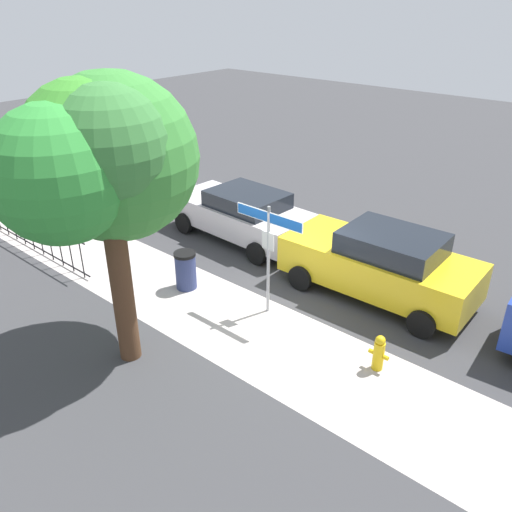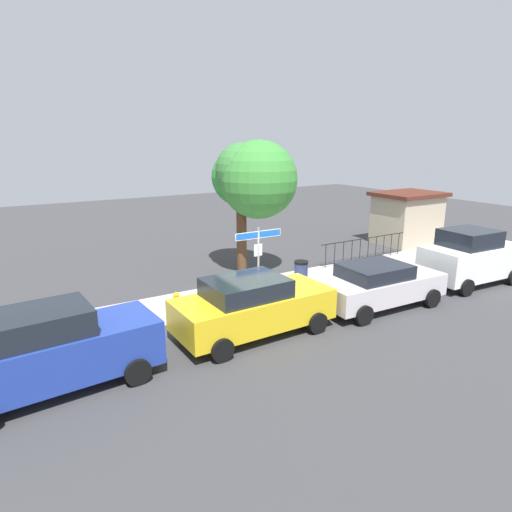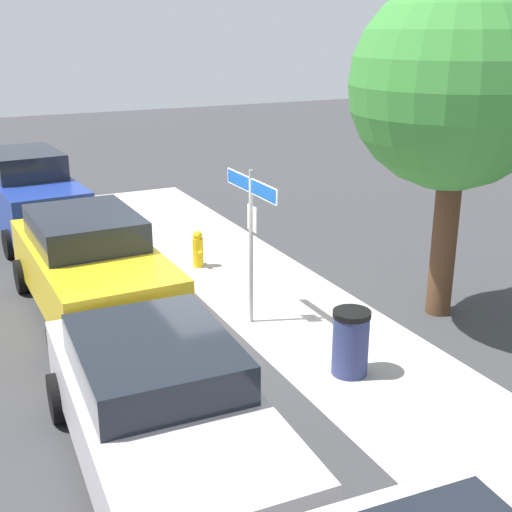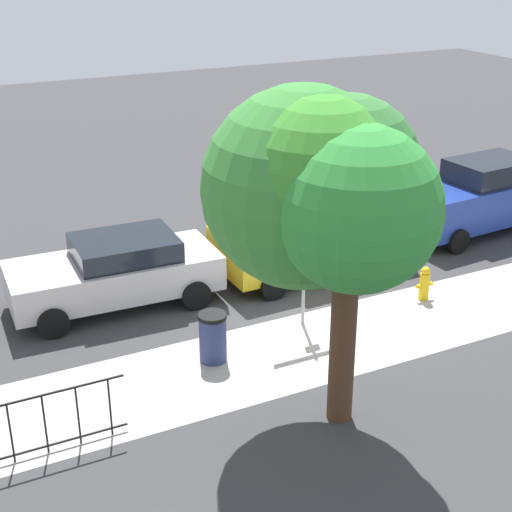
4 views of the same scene
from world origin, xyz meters
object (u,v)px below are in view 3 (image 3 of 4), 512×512
shade_tree (471,76)px  car_silver (161,406)px  street_sign (251,213)px  fire_hydrant (198,249)px  trash_bin (351,342)px  car_blue (30,194)px  car_yellow (91,264)px

shade_tree → car_silver: bearing=-73.3°
street_sign → shade_tree: shade_tree is taller
street_sign → fire_hydrant: bearing=176.2°
street_sign → trash_bin: size_ratio=2.68×
street_sign → fire_hydrant: street_sign is taller
car_silver → trash_bin: car_silver is taller
trash_bin → shade_tree: bearing=107.3°
car_silver → trash_bin: (-0.91, 3.12, -0.30)m
car_silver → fire_hydrant: size_ratio=5.84×
car_blue → car_silver: (10.11, -0.11, -0.19)m
fire_hydrant → trash_bin: (5.23, 0.30, 0.11)m
car_yellow → trash_bin: (3.85, 2.81, -0.40)m
street_sign → trash_bin: street_sign is taller
car_yellow → fire_hydrant: size_ratio=6.02×
shade_tree → fire_hydrant: shade_tree is taller
shade_tree → trash_bin: 4.42m
street_sign → car_blue: street_sign is taller
shade_tree → fire_hydrant: bearing=-147.9°
trash_bin → car_silver: bearing=-73.8°
street_sign → car_yellow: (-1.60, -2.31, -1.04)m
car_blue → fire_hydrant: bearing=30.2°
fire_hydrant → car_blue: bearing=-145.7°
fire_hydrant → street_sign: bearing=-3.8°
street_sign → car_blue: 7.46m
car_yellow → fire_hydrant: bearing=117.4°
car_blue → car_yellow: 5.36m
car_silver → fire_hydrant: (-6.13, 2.82, -0.41)m
car_blue → car_yellow: (5.35, 0.20, -0.10)m
shade_tree → street_sign: bearing=-116.2°
shade_tree → fire_hydrant: 6.42m
shade_tree → car_blue: (-8.43, -5.50, -3.08)m
shade_tree → car_blue: 10.53m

